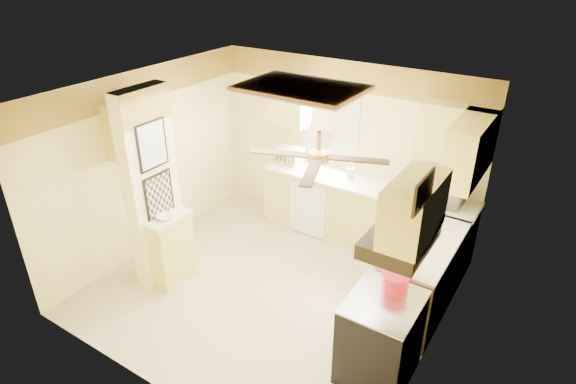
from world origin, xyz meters
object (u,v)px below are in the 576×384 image
Objects in this scene: stove at (380,337)px; kettle at (408,267)px; dutch_oven at (395,282)px; bowl at (165,217)px; microwave at (440,189)px.

stove is 0.74m from kettle.
bowl is at bearing -174.60° from dutch_oven.
stove is 2.85m from bowl.
stove is at bearing 97.32° from microwave.
kettle is (0.22, -1.73, -0.07)m from microwave.
kettle is at bearing 10.30° from bowl.
kettle reaches higher than dutch_oven.
stove is 1.55× the size of microwave.
bowl is at bearing -178.84° from stove.
bowl is at bearing -169.70° from kettle.
dutch_oven is 0.26m from kettle.
stove is 3.28× the size of dutch_oven.
microwave is 1.99m from dutch_oven.
bowl is (-2.63, -2.25, -0.14)m from microwave.
stove is 4.73× the size of bowl.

